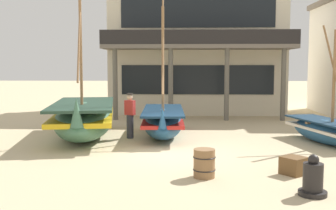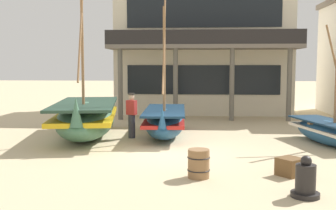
{
  "view_description": "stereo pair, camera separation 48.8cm",
  "coord_description": "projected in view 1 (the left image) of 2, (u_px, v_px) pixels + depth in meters",
  "views": [
    {
      "loc": [
        0.46,
        -12.52,
        2.71
      ],
      "look_at": [
        0.0,
        1.0,
        1.4
      ],
      "focal_mm": 43.66,
      "sensor_mm": 36.0,
      "label": 1
    },
    {
      "loc": [
        0.94,
        -12.5,
        2.71
      ],
      "look_at": [
        0.0,
        1.0,
        1.4
      ],
      "focal_mm": 43.66,
      "sensor_mm": 36.0,
      "label": 2
    }
  ],
  "objects": [
    {
      "name": "ground_plane",
      "position": [
        167.0,
        153.0,
        12.74
      ],
      "size": [
        120.0,
        120.0,
        0.0
      ],
      "primitive_type": "plane",
      "color": "#CCB78E"
    },
    {
      "name": "cargo_crate",
      "position": [
        294.0,
        166.0,
        10.18
      ],
      "size": [
        0.75,
        0.75,
        0.44
      ],
      "primitive_type": "cube",
      "rotation": [
        0.0,
        0.0,
        0.68
      ],
      "color": "brown",
      "rests_on": "ground"
    },
    {
      "name": "harbor_building_main",
      "position": [
        196.0,
        49.0,
        24.44
      ],
      "size": [
        10.08,
        7.77,
        7.39
      ],
      "color": "beige",
      "rests_on": "ground"
    },
    {
      "name": "fisherman_by_hull",
      "position": [
        130.0,
        116.0,
        15.21
      ],
      "size": [
        0.42,
        0.34,
        1.68
      ],
      "color": "#33333D",
      "rests_on": "ground"
    },
    {
      "name": "capstan_winch",
      "position": [
        313.0,
        179.0,
        8.51
      ],
      "size": [
        0.59,
        0.59,
        0.87
      ],
      "color": "black",
      "rests_on": "ground"
    },
    {
      "name": "fishing_boat_centre_large",
      "position": [
        84.0,
        119.0,
        15.21
      ],
      "size": [
        3.0,
        5.86,
        7.01
      ],
      "color": "#427056",
      "rests_on": "ground"
    },
    {
      "name": "wooden_barrel",
      "position": [
        204.0,
        163.0,
        9.89
      ],
      "size": [
        0.56,
        0.56,
        0.7
      ],
      "color": "olive",
      "rests_on": "ground"
    },
    {
      "name": "fishing_boat_near_left",
      "position": [
        325.0,
        130.0,
        14.29
      ],
      "size": [
        2.0,
        3.75,
        4.11
      ],
      "color": "#23517A",
      "rests_on": "ground"
    },
    {
      "name": "fishing_boat_far_right",
      "position": [
        163.0,
        121.0,
        15.54
      ],
      "size": [
        1.66,
        4.52,
        5.74
      ],
      "color": "#23517A",
      "rests_on": "ground"
    }
  ]
}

